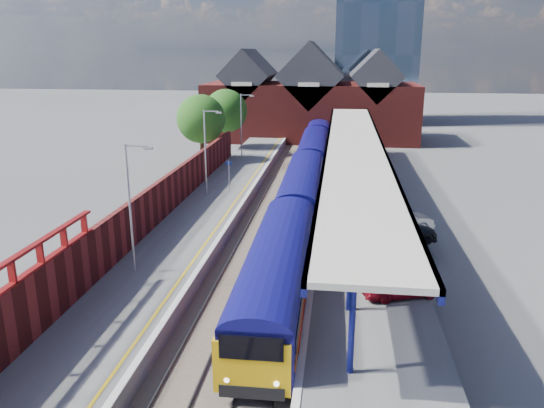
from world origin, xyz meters
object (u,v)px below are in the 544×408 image
Objects in this scene: train at (309,165)px; lamp_post_c at (207,147)px; parked_car_red at (400,283)px; lamp_post_d at (242,122)px; platform_sign at (229,170)px; parked_car_dark at (399,231)px; parked_car_silver at (400,221)px; parked_car_blue at (365,196)px; lamp_post_b at (132,201)px.

lamp_post_c is at bearing -136.41° from train.
lamp_post_d is at bearing 2.83° from parked_car_red.
train is at bearing 40.15° from platform_sign.
train reaches higher than parked_car_dark.
lamp_post_c is 1.60× the size of parked_car_silver.
lamp_post_c is 1.61× the size of parked_car_blue.
parked_car_dark is (14.58, -9.36, -3.29)m from lamp_post_c.
lamp_post_d reaches higher than train.
parked_car_red is (13.86, -1.20, -3.33)m from lamp_post_b.
platform_sign reaches higher than parked_car_red.
lamp_post_c is 16.88m from parked_car_silver.
lamp_post_c is 2.80× the size of platform_sign.
lamp_post_c is 13.30m from parked_car_blue.
train is 16.36m from parked_car_silver.
lamp_post_d reaches higher than parked_car_red.
parked_car_dark is (14.58, 6.64, -3.29)m from lamp_post_b.
lamp_post_d is at bearing 90.00° from lamp_post_b.
lamp_post_d is 14.25m from platform_sign.
lamp_post_b is at bearing -90.00° from lamp_post_c.
lamp_post_c is at bearing 19.03° from parked_car_red.
parked_car_red is 9.96m from parked_car_silver.
lamp_post_c is 1.00× the size of lamp_post_d.
lamp_post_c is at bearing 90.00° from lamp_post_b.
parked_car_dark is (-0.29, -2.06, -0.02)m from parked_car_silver.
lamp_post_c is 3.34m from platform_sign.
parked_car_red is (13.86, -17.20, -3.33)m from lamp_post_c.
lamp_post_d is 21.46m from parked_car_blue.
train is 9.42× the size of lamp_post_b.
parked_car_silver reaches higher than parked_car_red.
parked_car_red is 7.87m from parked_car_dark.
parked_car_silver is 0.90× the size of parked_car_dark.
parked_car_dark is at bearing 149.28° from parked_car_silver.
platform_sign is 0.52× the size of parked_car_dark.
lamp_post_d is 29.44m from parked_car_dark.
parked_car_blue is (-2.03, 6.43, -0.11)m from parked_car_silver.
platform_sign is 22.94m from parked_car_red.
parked_car_dark is (6.72, -16.84, -0.42)m from train.
parked_car_red is 16.37m from parked_car_blue.
lamp_post_c is (-7.86, -7.48, 2.87)m from train.
lamp_post_c is at bearing -90.00° from lamp_post_d.
lamp_post_b is 1.60× the size of parked_car_silver.
train is 8.51m from platform_sign.
platform_sign is (1.36, -14.00, -2.30)m from lamp_post_d.
parked_car_red is 0.90× the size of parked_car_blue.
parked_car_dark is at bearing -40.69° from platform_sign.
parked_car_blue is (-1.03, 16.34, -0.06)m from parked_car_red.
parked_car_dark is at bearing -177.24° from parked_car_blue.
parked_car_blue is (12.83, -0.86, -3.39)m from lamp_post_c.
parked_car_dark is at bearing -32.71° from lamp_post_c.
parked_car_silver reaches higher than parked_car_blue.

